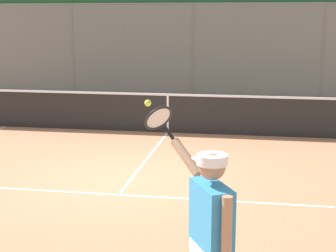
% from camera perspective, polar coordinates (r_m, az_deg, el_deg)
% --- Properties ---
extents(ground_plane, '(60.00, 60.00, 0.00)m').
position_cam_1_polar(ground_plane, '(9.26, -4.08, -5.85)').
color(ground_plane, '#B27551').
extents(court_line_markings, '(8.59, 8.53, 0.01)m').
position_cam_1_polar(court_line_markings, '(8.19, -6.04, -8.29)').
color(court_line_markings, white).
rests_on(court_line_markings, ground).
extents(fence_backdrop, '(19.59, 1.37, 3.42)m').
position_cam_1_polar(fence_backdrop, '(18.22, 2.96, 8.33)').
color(fence_backdrop, slate).
rests_on(fence_backdrop, ground).
extents(tennis_net, '(11.03, 0.09, 1.07)m').
position_cam_1_polar(tennis_net, '(12.85, -0.02, 1.46)').
color(tennis_net, '#2D2D2D').
rests_on(tennis_net, ground).
extents(tennis_player, '(0.95, 1.16, 2.02)m').
position_cam_1_polar(tennis_player, '(4.50, 4.50, -11.66)').
color(tennis_player, navy).
rests_on(tennis_player, ground).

